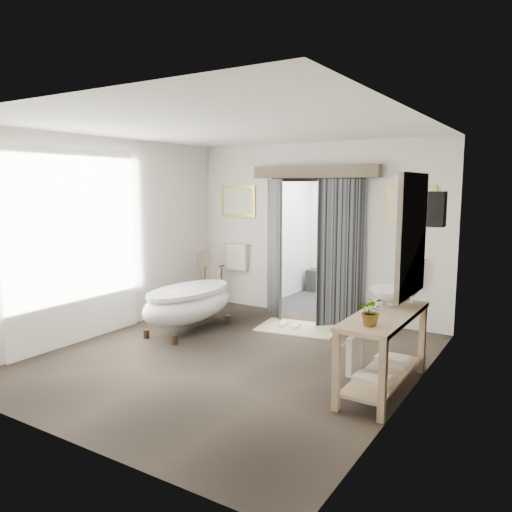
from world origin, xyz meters
name	(u,v)px	position (x,y,z in m)	size (l,w,h in m)	color
ground_plane	(231,357)	(0.00, 0.00, 0.00)	(5.00, 5.00, 0.00)	#493D31
room_shell	(222,214)	(-0.04, -0.13, 1.86)	(4.52, 5.02, 2.91)	beige
shower_room	(349,253)	(0.00, 3.99, 0.91)	(2.22, 2.01, 2.51)	black
back_wall_dressing	(311,225)	(0.00, 2.32, 1.56)	(3.82, 0.70, 2.52)	black
clawfoot_tub	(189,302)	(-1.24, 0.66, 0.44)	(0.82, 1.83, 0.89)	#3F2B1E
vanity	(381,345)	(1.95, 0.01, 0.51)	(0.57, 1.60, 0.85)	tan
pedestal_mirror	(204,284)	(-1.90, 1.87, 0.45)	(0.31, 0.20, 1.05)	brown
rug	(298,328)	(0.13, 1.63, 0.01)	(1.20, 0.80, 0.01)	beige
slippers	(290,325)	(-0.02, 1.62, 0.04)	(0.37, 0.26, 0.05)	white
basin	(393,297)	(1.93, 0.45, 0.95)	(0.56, 0.56, 0.19)	white
plant	(372,311)	(2.01, -0.51, 1.00)	(0.26, 0.23, 0.29)	gray
soap_bottle_a	(377,304)	(1.89, 0.01, 0.94)	(0.08, 0.08, 0.18)	gray
soap_bottle_b	(396,294)	(1.90, 0.67, 0.93)	(0.13, 0.13, 0.17)	gray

